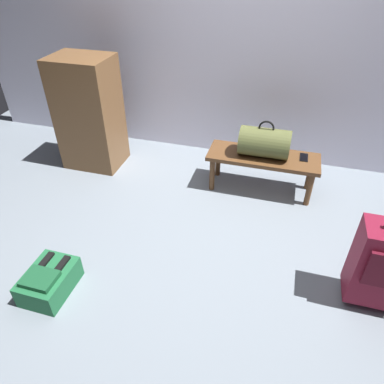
% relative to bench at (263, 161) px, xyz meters
% --- Properties ---
extents(ground_plane, '(6.60, 6.60, 0.00)m').
position_rel_bench_xyz_m(ground_plane, '(-0.29, -0.93, -0.31)').
color(ground_plane, slate).
extents(back_wall, '(6.00, 0.10, 2.80)m').
position_rel_bench_xyz_m(back_wall, '(-0.29, 0.67, 1.09)').
color(back_wall, silver).
rests_on(back_wall, ground).
extents(bench, '(1.00, 0.36, 0.37)m').
position_rel_bench_xyz_m(bench, '(0.00, 0.00, 0.00)').
color(bench, brown).
rests_on(bench, ground).
extents(duffel_bag_olive, '(0.44, 0.26, 0.34)m').
position_rel_bench_xyz_m(duffel_bag_olive, '(-0.01, -0.00, 0.19)').
color(duffel_bag_olive, '#51562D').
rests_on(duffel_bag_olive, bench).
extents(cell_phone, '(0.07, 0.14, 0.01)m').
position_rel_bench_xyz_m(cell_phone, '(0.35, 0.06, 0.06)').
color(cell_phone, black).
rests_on(cell_phone, bench).
extents(backpack_green, '(0.28, 0.38, 0.21)m').
position_rel_bench_xyz_m(backpack_green, '(-1.22, -1.60, -0.22)').
color(backpack_green, '#1E6038').
rests_on(backpack_green, ground).
extents(side_cabinet, '(0.56, 0.44, 1.10)m').
position_rel_bench_xyz_m(side_cabinet, '(-1.74, 0.02, 0.24)').
color(side_cabinet, brown).
rests_on(side_cabinet, ground).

